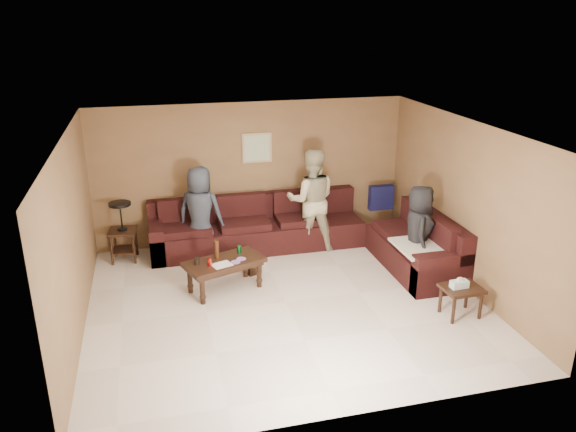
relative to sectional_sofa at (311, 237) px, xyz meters
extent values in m
plane|color=beige|center=(-0.81, -1.52, -0.33)|extent=(5.50, 5.50, 0.00)
cube|color=white|center=(-0.81, -1.52, 2.12)|extent=(5.50, 5.00, 0.10)
cube|color=brown|center=(-0.81, 0.98, 0.92)|extent=(5.50, 0.10, 2.50)
cube|color=brown|center=(-0.81, -4.02, 0.92)|extent=(5.50, 0.10, 2.50)
cube|color=brown|center=(-3.56, -1.52, 0.92)|extent=(0.10, 5.00, 2.50)
cube|color=brown|center=(1.94, -1.52, 0.92)|extent=(0.10, 5.00, 2.50)
cube|color=black|center=(-0.81, 0.53, -0.10)|extent=(3.70, 0.90, 0.45)
cube|color=black|center=(-0.81, 0.86, 0.35)|extent=(3.70, 0.24, 0.45)
cube|color=black|center=(-2.54, 0.53, -0.01)|extent=(0.24, 0.90, 0.63)
cube|color=black|center=(1.49, -0.92, -0.10)|extent=(0.90, 2.00, 0.45)
cube|color=black|center=(1.82, -0.92, 0.35)|extent=(0.24, 2.00, 0.45)
cube|color=black|center=(1.49, -1.80, -0.01)|extent=(0.90, 0.24, 0.63)
cube|color=#13143E|center=(1.49, 0.53, 0.42)|extent=(0.45, 0.14, 0.45)
cube|color=beige|center=(1.49, -1.37, 0.25)|extent=(1.00, 0.85, 0.04)
cube|color=black|center=(-1.60, -0.91, 0.12)|extent=(1.28, 0.93, 0.06)
cube|color=black|center=(-1.60, -0.91, 0.06)|extent=(1.17, 0.83, 0.05)
cylinder|color=black|center=(-1.97, -1.27, -0.12)|extent=(0.07, 0.07, 0.42)
cylinder|color=black|center=(-1.08, -0.95, -0.12)|extent=(0.07, 0.07, 0.42)
cylinder|color=black|center=(-2.11, -0.87, -0.12)|extent=(0.07, 0.07, 0.42)
cylinder|color=black|center=(-1.23, -0.55, -0.12)|extent=(0.07, 0.07, 0.42)
cylinder|color=red|center=(-1.83, -1.05, 0.22)|extent=(0.07, 0.07, 0.12)
cylinder|color=#157B34|center=(-1.34, -0.70, 0.22)|extent=(0.07, 0.07, 0.12)
cylinder|color=#3B1C0D|center=(-1.69, -0.81, 0.30)|extent=(0.07, 0.07, 0.28)
cylinder|color=black|center=(-2.00, -0.97, 0.21)|extent=(0.08, 0.08, 0.11)
cube|color=silver|center=(-1.65, -1.06, 0.16)|extent=(0.34, 0.30, 0.00)
cylinder|color=#DE4E93|center=(-1.45, -1.02, 0.16)|extent=(0.14, 0.14, 0.01)
cylinder|color=#DE4E93|center=(-1.35, -0.93, 0.16)|extent=(0.14, 0.14, 0.01)
cube|color=black|center=(-3.08, 0.57, 0.19)|extent=(0.49, 0.49, 0.04)
cube|color=black|center=(-3.08, 0.57, -0.15)|extent=(0.43, 0.43, 0.03)
cylinder|color=black|center=(-3.28, 0.41, -0.07)|extent=(0.04, 0.04, 0.52)
cylinder|color=black|center=(-2.92, 0.38, -0.07)|extent=(0.04, 0.04, 0.52)
cylinder|color=black|center=(-3.24, 0.77, -0.07)|extent=(0.04, 0.04, 0.52)
cylinder|color=black|center=(-2.89, 0.73, -0.07)|extent=(0.04, 0.04, 0.52)
cylinder|color=black|center=(-3.08, 0.57, 0.23)|extent=(0.16, 0.16, 0.03)
cylinder|color=black|center=(-3.08, 0.57, 0.45)|extent=(0.03, 0.03, 0.43)
cylinder|color=black|center=(-3.08, 0.57, 0.67)|extent=(0.36, 0.36, 0.04)
cube|color=black|center=(1.42, -2.45, 0.08)|extent=(0.55, 0.46, 0.05)
cylinder|color=black|center=(1.22, -2.63, -0.12)|extent=(0.05, 0.05, 0.41)
cylinder|color=black|center=(1.64, -2.60, -0.12)|extent=(0.05, 0.05, 0.41)
cylinder|color=black|center=(1.20, -2.30, -0.12)|extent=(0.05, 0.05, 0.41)
cylinder|color=black|center=(1.62, -2.28, -0.12)|extent=(0.05, 0.05, 0.41)
cube|color=white|center=(1.37, -2.45, 0.16)|extent=(0.25, 0.13, 0.10)
cube|color=silver|center=(1.37, -2.45, 0.23)|extent=(0.06, 0.04, 0.05)
cube|color=black|center=(-1.09, -0.45, -0.20)|extent=(0.28, 0.28, 0.26)
cube|color=tan|center=(-0.71, 0.96, 1.37)|extent=(0.52, 0.03, 0.52)
cube|color=beige|center=(-0.71, 0.95, 1.37)|extent=(0.44, 0.01, 0.44)
imported|color=#2D343F|center=(-1.80, 0.37, 0.47)|extent=(0.92, 0.78, 1.59)
imported|color=#B7AE87|center=(0.09, 0.30, 0.57)|extent=(0.98, 0.83, 1.78)
imported|color=black|center=(1.39, -1.16, 0.41)|extent=(0.67, 0.83, 1.48)
camera|label=1|loc=(-2.52, -8.47, 3.63)|focal=35.00mm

